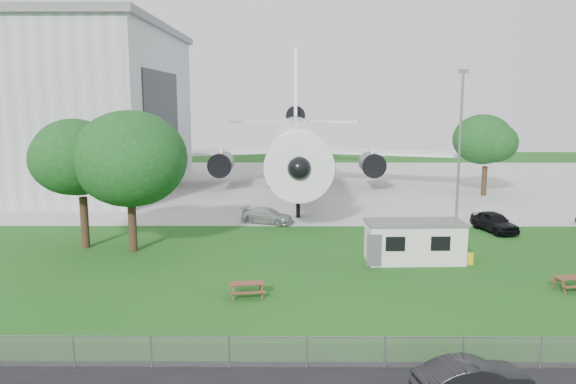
{
  "coord_description": "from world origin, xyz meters",
  "views": [
    {
      "loc": [
        -2.6,
        -29.77,
        10.29
      ],
      "look_at": [
        -2.82,
        8.0,
        4.0
      ],
      "focal_mm": 35.0,
      "sensor_mm": 36.0,
      "label": 1
    }
  ],
  "objects_px": {
    "airliner": "(296,142)",
    "site_cabin": "(415,241)",
    "picnic_west": "(247,296)",
    "picnic_east": "(571,290)",
    "car_centre_sedan": "(473,380)"
  },
  "relations": [
    {
      "from": "site_cabin",
      "to": "picnic_west",
      "type": "relative_size",
      "value": 3.78
    },
    {
      "from": "picnic_east",
      "to": "car_centre_sedan",
      "type": "bearing_deg",
      "value": -141.57
    },
    {
      "from": "picnic_east",
      "to": "site_cabin",
      "type": "bearing_deg",
      "value": 130.71
    },
    {
      "from": "picnic_west",
      "to": "car_centre_sedan",
      "type": "distance_m",
      "value": 13.31
    },
    {
      "from": "picnic_west",
      "to": "car_centre_sedan",
      "type": "height_order",
      "value": "car_centre_sedan"
    },
    {
      "from": "airliner",
      "to": "car_centre_sedan",
      "type": "distance_m",
      "value": 48.07
    },
    {
      "from": "airliner",
      "to": "site_cabin",
      "type": "height_order",
      "value": "airliner"
    },
    {
      "from": "picnic_west",
      "to": "picnic_east",
      "type": "distance_m",
      "value": 17.6
    },
    {
      "from": "airliner",
      "to": "site_cabin",
      "type": "bearing_deg",
      "value": -76.76
    },
    {
      "from": "car_centre_sedan",
      "to": "site_cabin",
      "type": "bearing_deg",
      "value": -18.13
    },
    {
      "from": "airliner",
      "to": "picnic_east",
      "type": "bearing_deg",
      "value": -68.03
    },
    {
      "from": "airliner",
      "to": "picnic_east",
      "type": "relative_size",
      "value": 26.52
    },
    {
      "from": "airliner",
      "to": "site_cabin",
      "type": "xyz_separation_m",
      "value": [
        7.26,
        -30.88,
        -3.96
      ]
    },
    {
      "from": "site_cabin",
      "to": "picnic_west",
      "type": "distance_m",
      "value": 12.17
    },
    {
      "from": "picnic_west",
      "to": "picnic_east",
      "type": "height_order",
      "value": "same"
    }
  ]
}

